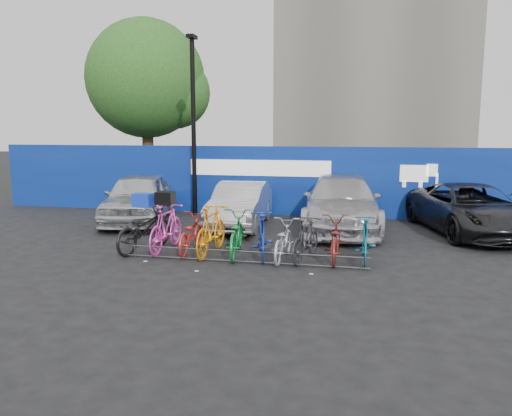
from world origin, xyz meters
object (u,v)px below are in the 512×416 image
(bike_rack, at_px, (242,256))
(bike_8, at_px, (335,239))
(bike_3, at_px, (211,230))
(bike_1, at_px, (166,228))
(bike_4, at_px, (236,234))
(tree, at_px, (151,82))
(car_2, at_px, (341,202))
(bike_5, at_px, (262,235))
(bike_7, at_px, (306,239))
(bike_2, at_px, (191,233))
(bike_9, at_px, (365,239))
(car_1, at_px, (240,205))
(bike_0, at_px, (144,229))
(car_3, at_px, (471,209))
(car_0, at_px, (139,197))
(lamppost, at_px, (193,121))
(bike_6, at_px, (283,240))

(bike_rack, distance_m, bike_8, 2.14)
(bike_8, bearing_deg, bike_3, -0.00)
(bike_1, xyz_separation_m, bike_4, (1.77, -0.06, -0.07))
(tree, distance_m, car_2, 11.45)
(tree, height_order, bike_5, tree)
(tree, bearing_deg, bike_7, -51.28)
(bike_2, xyz_separation_m, bike_9, (4.15, -0.00, 0.05))
(bike_2, bearing_deg, bike_4, 173.68)
(bike_1, distance_m, bike_7, 3.46)
(tree, distance_m, bike_5, 13.12)
(bike_rack, relative_size, car_1, 1.36)
(car_2, bearing_deg, bike_7, -101.84)
(bike_rack, distance_m, bike_0, 2.77)
(car_1, xyz_separation_m, car_3, (6.73, 0.40, 0.03))
(car_0, distance_m, bike_7, 6.99)
(tree, height_order, bike_2, tree)
(bike_5, bearing_deg, tree, -68.13)
(bike_3, distance_m, bike_9, 3.59)
(tree, height_order, car_3, tree)
(car_3, bearing_deg, car_2, 165.82)
(car_3, relative_size, bike_8, 2.71)
(car_0, relative_size, bike_3, 2.36)
(car_2, xyz_separation_m, bike_0, (-4.61, -3.93, -0.24))
(bike_7, bearing_deg, car_2, -85.50)
(bike_rack, bearing_deg, bike_5, 61.52)
(car_1, relative_size, bike_8, 2.18)
(lamppost, distance_m, bike_rack, 7.48)
(bike_7, bearing_deg, bike_8, -150.03)
(car_3, relative_size, bike_3, 2.58)
(car_1, height_order, bike_7, car_1)
(bike_1, relative_size, bike_5, 1.09)
(bike_3, xyz_separation_m, bike_5, (1.24, -0.03, -0.06))
(lamppost, relative_size, bike_7, 3.63)
(bike_0, height_order, bike_2, bike_0)
(car_2, height_order, bike_9, car_2)
(bike_rack, xyz_separation_m, bike_9, (2.67, 0.74, 0.36))
(car_3, xyz_separation_m, bike_8, (-3.64, -3.88, -0.22))
(lamppost, relative_size, bike_2, 3.41)
(bike_rack, bearing_deg, car_3, 39.15)
(car_3, height_order, bike_9, car_3)
(car_2, bearing_deg, bike_4, -123.61)
(bike_1, distance_m, bike_4, 1.78)
(bike_rack, xyz_separation_m, bike_7, (1.36, 0.52, 0.34))
(bike_6, xyz_separation_m, bike_7, (0.53, -0.00, 0.05))
(bike_rack, bearing_deg, bike_8, 19.64)
(car_2, relative_size, bike_2, 3.05)
(car_1, relative_size, bike_6, 2.38)
(car_0, relative_size, bike_6, 2.70)
(bike_0, bearing_deg, bike_5, -168.64)
(bike_3, bearing_deg, bike_1, -2.71)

